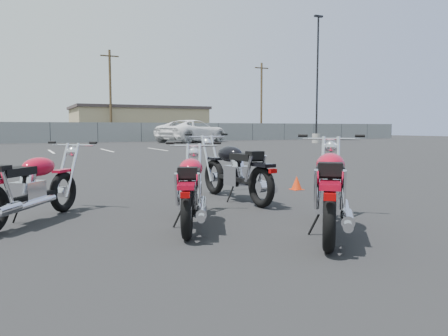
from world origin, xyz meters
name	(u,v)px	position (x,y,z in m)	size (l,w,h in m)	color
ground	(229,217)	(0.00, 0.00, 0.00)	(120.00, 120.00, 0.00)	black
motorcycle_front_red	(31,187)	(-2.58, 0.83, 0.49)	(1.69, 1.95, 1.07)	black
motorcycle_second_black	(236,170)	(0.75, 1.25, 0.53)	(0.92, 2.39, 1.17)	black
motorcycle_third_red	(191,189)	(-0.71, -0.30, 0.49)	(1.30, 2.12, 1.07)	black
motorcycle_rear_red	(331,190)	(0.64, -1.44, 0.54)	(1.89, 2.15, 1.19)	black
training_cone_near	(297,183)	(2.50, 1.91, 0.14)	(0.24, 0.24, 0.28)	red
light_pole_east	(317,110)	(20.76, 25.10, 2.84)	(0.80, 0.70, 10.77)	#9B9993
chainlink_fence	(50,133)	(0.00, 35.00, 0.90)	(80.06, 0.06, 1.80)	slate
tan_building_east	(138,123)	(10.00, 44.00, 1.86)	(14.40, 9.40, 3.70)	#9D8D65
utility_pole_c	(110,94)	(6.00, 39.00, 4.69)	(1.80, 0.24, 9.00)	#3F301D
utility_pole_d	(261,100)	(24.00, 40.00, 4.69)	(1.80, 0.24, 9.00)	#3F301D
parking_line_stripes	(21,152)	(-2.50, 20.00, 0.00)	(15.12, 4.00, 0.01)	silver
white_van	(192,125)	(11.75, 31.36, 1.59)	(8.38, 3.35, 3.18)	white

